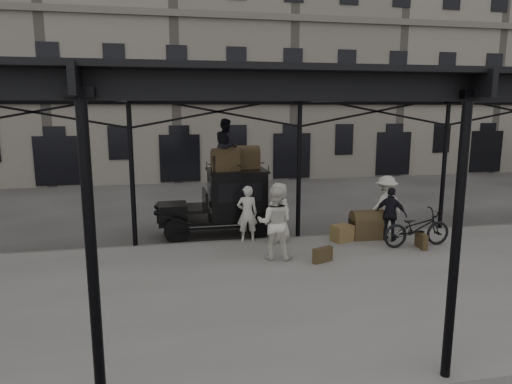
# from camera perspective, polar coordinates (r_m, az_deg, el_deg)

# --- Properties ---
(ground) EXTENTS (120.00, 120.00, 0.00)m
(ground) POSITION_cam_1_polar(r_m,az_deg,el_deg) (12.83, 7.83, -8.54)
(ground) COLOR #383533
(ground) RESTS_ON ground
(platform) EXTENTS (28.00, 8.00, 0.15)m
(platform) POSITION_cam_1_polar(r_m,az_deg,el_deg) (11.06, 11.32, -11.43)
(platform) COLOR slate
(platform) RESTS_ON ground
(canopy) EXTENTS (22.50, 9.00, 4.74)m
(canopy) POSITION_cam_1_polar(r_m,az_deg,el_deg) (10.54, 11.63, 12.62)
(canopy) COLOR black
(canopy) RESTS_ON ground
(building_frontage) EXTENTS (64.00, 8.00, 14.00)m
(building_frontage) POSITION_cam_1_polar(r_m,az_deg,el_deg) (29.84, -3.74, 15.98)
(building_frontage) COLOR slate
(building_frontage) RESTS_ON ground
(taxi) EXTENTS (3.65, 1.55, 2.18)m
(taxi) POSITION_cam_1_polar(r_m,az_deg,el_deg) (15.00, -3.62, -0.90)
(taxi) COLOR black
(taxi) RESTS_ON ground
(porter_left) EXTENTS (0.65, 0.45, 1.72)m
(porter_left) POSITION_cam_1_polar(r_m,az_deg,el_deg) (13.81, -1.10, -2.70)
(porter_left) COLOR beige
(porter_left) RESTS_ON platform
(porter_midleft) EXTENTS (1.15, 1.02, 1.98)m
(porter_midleft) POSITION_cam_1_polar(r_m,az_deg,el_deg) (12.21, 2.37, -3.87)
(porter_midleft) COLOR silver
(porter_midleft) RESTS_ON platform
(porter_centre) EXTENTS (1.04, 0.89, 1.81)m
(porter_centre) POSITION_cam_1_polar(r_m,az_deg,el_deg) (13.78, 2.88, -2.55)
(porter_centre) COLOR beige
(porter_centre) RESTS_ON platform
(porter_official) EXTENTS (0.97, 0.96, 1.65)m
(porter_official) POSITION_cam_1_polar(r_m,az_deg,el_deg) (14.45, 16.50, -2.70)
(porter_official) COLOR black
(porter_official) RESTS_ON platform
(porter_right) EXTENTS (1.35, 0.97, 1.88)m
(porter_right) POSITION_cam_1_polar(r_m,az_deg,el_deg) (15.26, 15.92, -1.52)
(porter_right) COLOR silver
(porter_right) RESTS_ON platform
(bicycle) EXTENTS (2.13, 0.81, 1.11)m
(bicycle) POSITION_cam_1_polar(r_m,az_deg,el_deg) (14.17, 19.47, -4.26)
(bicycle) COLOR black
(bicycle) RESTS_ON platform
(porter_roof) EXTENTS (0.78, 0.91, 1.65)m
(porter_roof) POSITION_cam_1_polar(r_m,az_deg,el_deg) (14.64, -3.77, 5.95)
(porter_roof) COLOR black
(porter_roof) RESTS_ON taxi
(steamer_trunk_roof_near) EXTENTS (0.92, 0.67, 0.61)m
(steamer_trunk_roof_near) POSITION_cam_1_polar(r_m,az_deg,el_deg) (14.54, -3.86, 3.85)
(steamer_trunk_roof_near) COLOR #42351F
(steamer_trunk_roof_near) RESTS_ON taxi
(steamer_trunk_roof_far) EXTENTS (0.88, 0.57, 0.63)m
(steamer_trunk_roof_far) POSITION_cam_1_polar(r_m,az_deg,el_deg) (15.10, -1.26, 4.16)
(steamer_trunk_roof_far) COLOR #42351F
(steamer_trunk_roof_far) RESTS_ON taxi
(steamer_trunk_platform) EXTENTS (1.03, 0.65, 0.75)m
(steamer_trunk_platform) POSITION_cam_1_polar(r_m,az_deg,el_deg) (14.64, 13.73, -4.21)
(steamer_trunk_platform) COLOR #42351F
(steamer_trunk_platform) RESTS_ON platform
(wicker_hamper) EXTENTS (0.72, 0.63, 0.50)m
(wicker_hamper) POSITION_cam_1_polar(r_m,az_deg,el_deg) (14.18, 10.72, -5.08)
(wicker_hamper) COLOR brown
(wicker_hamper) RESTS_ON platform
(suitcase_upright) EXTENTS (0.23, 0.61, 0.45)m
(suitcase_upright) POSITION_cam_1_polar(r_m,az_deg,el_deg) (14.12, 19.96, -5.72)
(suitcase_upright) COLOR #42351F
(suitcase_upright) RESTS_ON platform
(suitcase_flat) EXTENTS (0.61, 0.37, 0.40)m
(suitcase_flat) POSITION_cam_1_polar(r_m,az_deg,el_deg) (12.25, 8.33, -7.77)
(suitcase_flat) COLOR #42351F
(suitcase_flat) RESTS_ON platform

